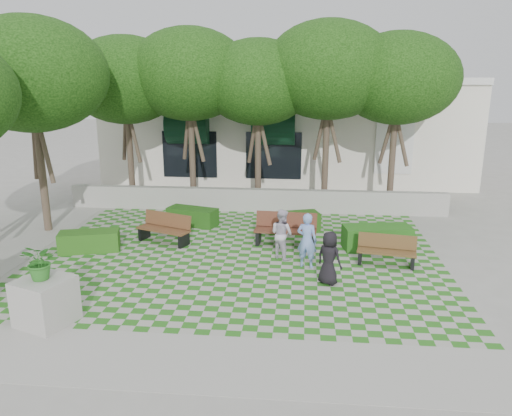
# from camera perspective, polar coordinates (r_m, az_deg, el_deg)

# --- Properties ---
(ground) EXTENTS (90.00, 90.00, 0.00)m
(ground) POSITION_cam_1_polar(r_m,az_deg,el_deg) (14.17, -2.61, -7.01)
(ground) COLOR gray
(ground) RESTS_ON ground
(lawn) EXTENTS (12.00, 12.00, 0.00)m
(lawn) POSITION_cam_1_polar(r_m,az_deg,el_deg) (15.09, -2.08, -5.56)
(lawn) COLOR #2B721E
(lawn) RESTS_ON ground
(sidewalk_south) EXTENTS (16.00, 2.00, 0.01)m
(sidewalk_south) POSITION_cam_1_polar(r_m,az_deg,el_deg) (10.04, -6.51, -17.10)
(sidewalk_south) COLOR #9E9B93
(sidewalk_south) RESTS_ON ground
(sidewalk_west) EXTENTS (2.00, 12.00, 0.01)m
(sidewalk_west) POSITION_cam_1_polar(r_m,az_deg,el_deg) (17.51, -26.20, -4.21)
(sidewalk_west) COLOR #9E9B93
(sidewalk_west) RESTS_ON ground
(retaining_wall) EXTENTS (15.00, 0.36, 0.90)m
(retaining_wall) POSITION_cam_1_polar(r_m,az_deg,el_deg) (19.89, -0.14, 0.93)
(retaining_wall) COLOR #9E9B93
(retaining_wall) RESTS_ON ground
(bench_east) EXTENTS (1.71, 0.83, 0.86)m
(bench_east) POSITION_cam_1_polar(r_m,az_deg,el_deg) (14.83, 14.70, -4.77)
(bench_east) COLOR #54391C
(bench_east) RESTS_ON ground
(bench_mid) EXTENTS (2.00, 0.80, 1.03)m
(bench_mid) POSITION_cam_1_polar(r_m,az_deg,el_deg) (16.00, 3.41, -2.50)
(bench_mid) COLOR #4F291B
(bench_mid) RESTS_ON ground
(bench_west) EXTENTS (1.90, 1.24, 0.95)m
(bench_west) POSITION_cam_1_polar(r_m,az_deg,el_deg) (16.48, -10.40, -2.34)
(bench_west) COLOR #57341E
(bench_west) RESTS_ON ground
(hedge_east) EXTENTS (2.20, 1.16, 0.73)m
(hedge_east) POSITION_cam_1_polar(r_m,az_deg,el_deg) (16.10, 13.66, -3.30)
(hedge_east) COLOR #1D5216
(hedge_east) RESTS_ON ground
(hedge_midright) EXTENTS (1.99, 1.29, 0.65)m
(hedge_midright) POSITION_cam_1_polar(r_m,az_deg,el_deg) (17.44, 4.18, -1.60)
(hedge_midright) COLOR #1D4412
(hedge_midright) RESTS_ON ground
(hedge_midleft) EXTENTS (1.93, 1.21, 0.63)m
(hedge_midleft) POSITION_cam_1_polar(r_m,az_deg,el_deg) (18.23, -7.27, -0.97)
(hedge_midleft) COLOR #1B4713
(hedge_midleft) RESTS_ON ground
(hedge_west) EXTENTS (1.92, 1.17, 0.63)m
(hedge_west) POSITION_cam_1_polar(r_m,az_deg,el_deg) (16.30, -18.51, -3.63)
(hedge_west) COLOR #235316
(hedge_west) RESTS_ON ground
(planter_front) EXTENTS (1.34, 1.34, 1.86)m
(planter_front) POSITION_cam_1_polar(r_m,az_deg,el_deg) (11.92, -23.05, -8.79)
(planter_front) COLOR #9E9B93
(planter_front) RESTS_ON ground
(person_blue) EXTENTS (0.67, 0.54, 1.60)m
(person_blue) POSITION_cam_1_polar(r_m,az_deg,el_deg) (14.12, 5.84, -3.71)
(person_blue) COLOR #7A9BDF
(person_blue) RESTS_ON ground
(person_dark) EXTENTS (0.83, 0.76, 1.42)m
(person_dark) POSITION_cam_1_polar(r_m,az_deg,el_deg) (13.13, 8.35, -5.68)
(person_dark) COLOR black
(person_dark) RESTS_ON ground
(person_white) EXTENTS (0.92, 0.90, 1.50)m
(person_white) POSITION_cam_1_polar(r_m,az_deg,el_deg) (14.78, 2.96, -2.97)
(person_white) COLOR silver
(person_white) RESTS_ON ground
(tree_row) EXTENTS (17.70, 13.40, 7.41)m
(tree_row) POSITION_cam_1_polar(r_m,az_deg,el_deg) (19.31, -5.92, 14.61)
(tree_row) COLOR #47382B
(tree_row) RESTS_ON ground
(building) EXTENTS (18.00, 8.92, 5.15)m
(building) POSITION_cam_1_polar(r_m,az_deg,el_deg) (27.23, 3.48, 9.19)
(building) COLOR white
(building) RESTS_ON ground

